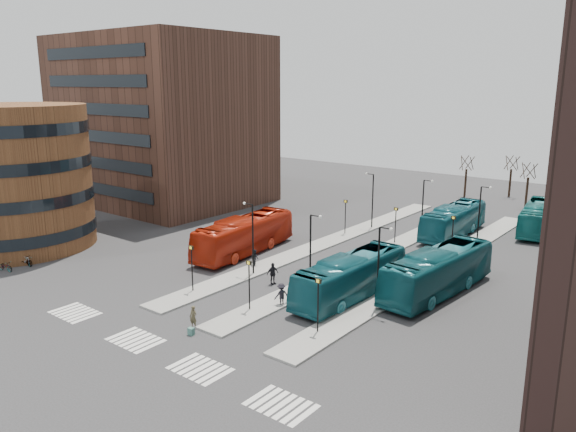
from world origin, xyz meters
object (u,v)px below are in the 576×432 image
Objects in this scene: teal_bus_b at (454,220)px; traveller at (193,317)px; teal_bus_a at (351,276)px; commuter_c at (281,295)px; teal_bus_c at (438,271)px; commuter_b at (273,274)px; bicycle_near at (5,266)px; teal_bus_d at (537,218)px; commuter_a at (255,258)px; bicycle_far at (28,261)px; bicycle_mid at (25,260)px; red_bus at (244,235)px; suitcase at (191,331)px.

traveller is at bearing -98.32° from teal_bus_b.
teal_bus_a is 12.46m from traveller.
teal_bus_b is at bearing -164.29° from commuter_c.
teal_bus_c is 13.08m from commuter_b.
bicycle_near is (-21.57, -2.25, -0.34)m from traveller.
teal_bus_d reaches higher than traveller.
commuter_b is (4.08, -2.41, 0.11)m from commuter_a.
bicycle_far is (0.00, 2.02, -0.03)m from bicycle_near.
commuter_b is (-11.38, -6.40, -0.88)m from teal_bus_c.
commuter_a is 1.01× the size of bicycle_far.
teal_bus_d is at bearing -174.09° from commuter_c.
teal_bus_d is 41.90m from traveller.
commuter_c is (-3.10, -4.59, -0.81)m from teal_bus_a.
commuter_c is 1.00× the size of bicycle_mid.
bicycle_mid is (-21.57, -0.45, -0.26)m from traveller.
bicycle_far is at bearing -12.13° from bicycle_mid.
bicycle_mid is at bearing -167.00° from bicycle_far.
red_bus is 21.21m from bicycle_near.
traveller is (-4.40, -33.20, -0.89)m from teal_bus_b.
bicycle_near is (-20.34, -12.01, -0.46)m from commuter_b.
teal_bus_c is at bearing 47.96° from traveller.
bicycle_near is 2.02m from bicycle_far.
commuter_a is 0.95× the size of bicycle_near.
commuter_c is 25.38m from bicycle_near.
teal_bus_d is 6.67× the size of commuter_c.
teal_bus_c is at bearing 46.98° from teal_bus_a.
suitcase is 0.28× the size of bicycle_mid.
red_bus is 22.79m from teal_bus_b.
teal_bus_b reaches higher than traveller.
traveller is (-10.97, -40.43, -0.83)m from teal_bus_d.
bicycle_far is (0.00, 0.22, -0.11)m from bicycle_mid.
teal_bus_d is 53.69m from bicycle_near.
red_bus reaches higher than commuter_c.
suitcase is 10.78m from commuter_b.
commuter_b is 22.76m from bicycle_mid.
bicycle_far is at bearing -155.25° from teal_bus_a.
red_bus is 8.02× the size of commuter_a.
commuter_a is at bearing 78.18° from commuter_b.
bicycle_far is at bearing 56.28° from commuter_a.
bicycle_near is at bearing -132.92° from red_bus.
red_bus reaches higher than traveller.
traveller is 21.58m from bicycle_far.
red_bus is (-9.56, 15.52, 1.53)m from suitcase.
teal_bus_c is 8.12× the size of bicycle_far.
bicycle_near is at bearing -167.00° from bicycle_far.
commuter_a is (-9.72, -21.04, -0.88)m from teal_bus_b.
bicycle_mid is 0.24m from bicycle_far.
commuter_b reaches higher than bicycle_far.
commuter_b is (-5.64, -23.44, -0.77)m from teal_bus_b.
teal_bus_d is 6.40× the size of commuter_b.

